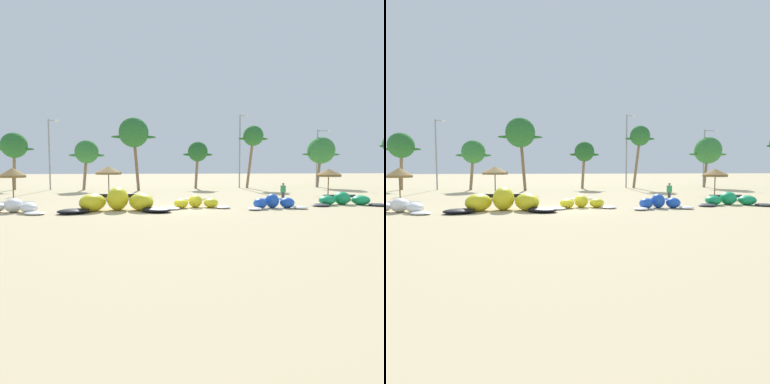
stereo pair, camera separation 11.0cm
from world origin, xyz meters
The scene contains 19 objects.
ground_plane centered at (0.00, 0.00, 0.00)m, with size 260.00×260.00×0.00m, color #C6B284.
kite_far_left centered at (-10.49, -0.82, 0.35)m, with size 5.25×2.80×0.90m.
kite_left centered at (-3.97, -0.66, 0.59)m, with size 7.44×3.43×1.55m.
kite_left_of_center centered at (1.40, 0.36, 0.34)m, with size 4.87×2.36×0.88m.
kite_center centered at (6.75, -0.62, 0.38)m, with size 4.58×2.24×1.00m.
kite_right_of_center centered at (12.86, 0.82, 0.38)m, with size 5.93×2.94×0.99m.
beach_umbrella_near_van centered at (-13.84, 8.10, 2.39)m, with size 2.26×2.26×2.83m.
beach_umbrella_middle centered at (-5.79, 9.72, 2.58)m, with size 2.53×2.53×2.98m.
beach_umbrella_near_palms centered at (15.15, 7.19, 2.35)m, with size 2.40×2.40×2.74m.
person_near_kites centered at (8.76, 2.65, 0.82)m, with size 0.36×0.24×1.62m.
palm_leftmost centered at (-18.91, 21.82, 5.58)m, with size 4.81×3.20×7.26m.
palm_left centered at (-9.83, 20.71, 4.77)m, with size 4.44×2.96×6.32m.
palm_left_of_gap centered at (-3.82, 18.60, 7.04)m, with size 5.44×3.63×8.93m.
palm_center_left centered at (4.57, 22.11, 4.92)m, with size 4.05×2.70×6.37m.
palm_center_right centered at (12.24, 21.89, 7.05)m, with size 4.16×2.77×8.59m.
palm_right_of_gap centered at (22.52, 22.53, 5.26)m, with size 5.74×3.82×7.22m.
lamppost_west centered at (-14.43, 21.28, 4.94)m, with size 1.38×0.24×8.90m.
lamppost_west_center centered at (10.63, 22.57, 5.57)m, with size 1.38×0.24×10.14m.
lamppost_east_center centered at (22.13, 22.50, 4.69)m, with size 2.13×0.24×8.24m.
Camera 2 is at (-1.61, -22.80, 2.84)m, focal length 31.05 mm.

